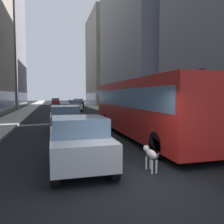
% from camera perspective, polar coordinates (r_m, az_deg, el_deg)
% --- Properties ---
extents(ground_plane, '(120.00, 120.00, 0.00)m').
position_cam_1_polar(ground_plane, '(40.28, -12.15, 0.93)').
color(ground_plane, black).
extents(sidewalk_left, '(2.40, 110.00, 0.15)m').
position_cam_1_polar(sidewalk_left, '(40.40, -20.25, 0.87)').
color(sidewalk_left, '#ADA89E').
rests_on(sidewalk_left, ground).
extents(sidewalk_right, '(2.40, 110.00, 0.15)m').
position_cam_1_polar(sidewalk_right, '(40.96, -4.16, 1.17)').
color(sidewalk_right, '#9E9991').
rests_on(sidewalk_right, ground).
extents(building_right_mid, '(9.95, 20.37, 25.87)m').
position_cam_1_polar(building_right_mid, '(36.42, 8.72, 21.21)').
color(building_right_mid, slate).
rests_on(building_right_mid, ground).
extents(building_right_far, '(10.69, 14.33, 20.30)m').
position_cam_1_polar(building_right_far, '(53.42, 0.23, 12.74)').
color(building_right_far, gray).
rests_on(building_right_far, ground).
extents(transit_bus, '(2.78, 11.53, 3.05)m').
position_cam_1_polar(transit_bus, '(12.43, 7.76, 1.82)').
color(transit_bus, red).
rests_on(transit_bus, ground).
extents(car_grey_wagon, '(1.88, 4.14, 1.62)m').
position_cam_1_polar(car_grey_wagon, '(14.99, -11.86, -1.48)').
color(car_grey_wagon, slate).
rests_on(car_grey_wagon, ground).
extents(car_red_coupe, '(1.81, 4.51, 1.62)m').
position_cam_1_polar(car_red_coupe, '(53.12, -14.16, 2.57)').
color(car_red_coupe, red).
rests_on(car_red_coupe, ground).
extents(car_black_suv, '(1.86, 3.96, 1.62)m').
position_cam_1_polar(car_black_suv, '(43.45, -8.67, 2.30)').
color(car_black_suv, black).
rests_on(car_black_suv, ground).
extents(car_silver_sedan, '(1.77, 3.97, 1.62)m').
position_cam_1_polar(car_silver_sedan, '(7.43, -8.52, -7.31)').
color(car_silver_sedan, '#B7BABF').
rests_on(car_silver_sedan, ground).
extents(car_white_van, '(1.86, 4.07, 1.62)m').
position_cam_1_polar(car_white_van, '(33.08, -9.45, 1.67)').
color(car_white_van, silver).
rests_on(car_white_van, ground).
extents(dalmatian_dog, '(0.22, 0.96, 0.72)m').
position_cam_1_polar(dalmatian_dog, '(7.06, 9.73, -10.49)').
color(dalmatian_dog, white).
rests_on(dalmatian_dog, ground).
extents(traffic_light_near, '(0.24, 0.40, 3.40)m').
position_cam_1_polar(traffic_light_near, '(11.51, 21.95, 4.63)').
color(traffic_light_near, black).
rests_on(traffic_light_near, sidewalk_right).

